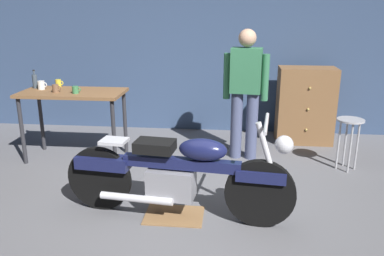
# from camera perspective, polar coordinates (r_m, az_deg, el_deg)

# --- Properties ---
(ground_plane) EXTENTS (12.00, 12.00, 0.00)m
(ground_plane) POSITION_cam_1_polar(r_m,az_deg,el_deg) (3.96, -0.63, -12.04)
(ground_plane) COLOR slate
(back_wall) EXTENTS (8.00, 0.12, 3.10)m
(back_wall) POSITION_cam_1_polar(r_m,az_deg,el_deg) (6.26, 2.29, 13.61)
(back_wall) COLOR #384C70
(back_wall) RESTS_ON ground_plane
(workbench) EXTENTS (1.30, 0.64, 0.90)m
(workbench) POSITION_cam_1_polar(r_m,az_deg,el_deg) (5.28, -16.73, 3.89)
(workbench) COLOR brown
(workbench) RESTS_ON ground_plane
(motorcycle) EXTENTS (2.18, 0.60, 1.00)m
(motorcycle) POSITION_cam_1_polar(r_m,az_deg,el_deg) (3.70, -2.04, -6.52)
(motorcycle) COLOR black
(motorcycle) RESTS_ON ground_plane
(person_standing) EXTENTS (0.57, 0.27, 1.67)m
(person_standing) POSITION_cam_1_polar(r_m,az_deg,el_deg) (5.09, 7.69, 5.57)
(person_standing) COLOR #4B5376
(person_standing) RESTS_ON ground_plane
(shop_stool) EXTENTS (0.32, 0.32, 0.64)m
(shop_stool) POSITION_cam_1_polar(r_m,az_deg,el_deg) (5.13, 21.69, -0.34)
(shop_stool) COLOR #B2B2B7
(shop_stool) RESTS_ON ground_plane
(wooden_dresser) EXTENTS (0.80, 0.47, 1.10)m
(wooden_dresser) POSITION_cam_1_polar(r_m,az_deg,el_deg) (6.00, 15.96, 3.13)
(wooden_dresser) COLOR brown
(wooden_dresser) RESTS_ON ground_plane
(drip_tray) EXTENTS (0.56, 0.40, 0.01)m
(drip_tray) POSITION_cam_1_polar(r_m,az_deg,el_deg) (3.91, -2.58, -12.43)
(drip_tray) COLOR olive
(drip_tray) RESTS_ON ground_plane
(mug_white_ceramic) EXTENTS (0.12, 0.09, 0.11)m
(mug_white_ceramic) POSITION_cam_1_polar(r_m,az_deg,el_deg) (5.50, -20.83, 5.78)
(mug_white_ceramic) COLOR white
(mug_white_ceramic) RESTS_ON workbench
(mug_brown_stoneware) EXTENTS (0.11, 0.08, 0.10)m
(mug_brown_stoneware) POSITION_cam_1_polar(r_m,az_deg,el_deg) (5.25, -19.00, 5.40)
(mug_brown_stoneware) COLOR brown
(mug_brown_stoneware) RESTS_ON workbench
(mug_green_speckled) EXTENTS (0.11, 0.08, 0.09)m
(mug_green_speckled) POSITION_cam_1_polar(r_m,az_deg,el_deg) (5.11, -16.39, 5.29)
(mug_green_speckled) COLOR #3D7F4C
(mug_green_speckled) RESTS_ON workbench
(mug_yellow_tall) EXTENTS (0.11, 0.07, 0.10)m
(mug_yellow_tall) POSITION_cam_1_polar(r_m,az_deg,el_deg) (5.58, -18.63, 6.11)
(mug_yellow_tall) COLOR yellow
(mug_yellow_tall) RESTS_ON workbench
(bottle) EXTENTS (0.06, 0.06, 0.24)m
(bottle) POSITION_cam_1_polar(r_m,az_deg,el_deg) (5.61, -21.65, 6.33)
(bottle) COLOR #3F4C59
(bottle) RESTS_ON workbench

